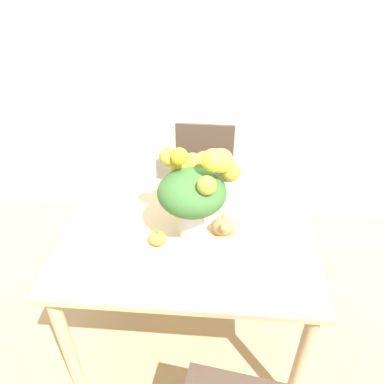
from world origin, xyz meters
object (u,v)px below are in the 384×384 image
turkey_figurine (223,223)px  dining_chair_near_window (203,189)px  flower_vase (194,188)px  pumpkin (157,238)px

turkey_figurine → dining_chair_near_window: bearing=100.1°
turkey_figurine → dining_chair_near_window: 0.86m
turkey_figurine → dining_chair_near_window: (-0.14, 0.77, -0.35)m
flower_vase → pumpkin: size_ratio=5.69×
pumpkin → turkey_figurine: 0.32m
pumpkin → flower_vase: bearing=30.1°
dining_chair_near_window → pumpkin: bearing=-99.4°
pumpkin → turkey_figurine: bearing=20.2°
flower_vase → turkey_figurine: size_ratio=2.94×
flower_vase → turkey_figurine: bearing=7.1°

